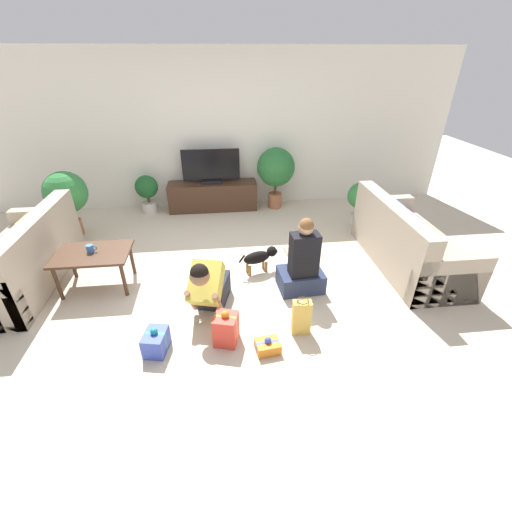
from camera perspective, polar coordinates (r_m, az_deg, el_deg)
name	(u,v)px	position (r m, az deg, el deg)	size (l,w,h in m)	color
ground_plane	(224,280)	(4.36, -5.35, -4.08)	(16.00, 16.00, 0.00)	beige
wall_back	(216,132)	(6.33, -6.76, 19.81)	(8.40, 0.06, 2.60)	white
sofa_left	(23,261)	(5.04, -34.37, -0.63)	(0.85, 1.90, 0.86)	tan
sofa_right	(406,243)	(4.95, 23.68, 1.97)	(0.85, 1.90, 0.86)	tan
coffee_table	(93,257)	(4.47, -25.57, -0.13)	(0.85, 0.59, 0.47)	#472D1E
tv_console	(213,196)	(6.34, -7.22, 9.90)	(1.57, 0.42, 0.49)	#472D1E
tv	(211,168)	(6.18, -7.53, 14.27)	(0.99, 0.20, 0.59)	black
potted_plant_back_right	(276,169)	(6.23, 3.29, 14.28)	(0.67, 0.67, 1.09)	#A36042
potted_plant_corner_left	(66,194)	(5.91, -29.14, 9.01)	(0.62, 0.62, 1.01)	#A36042
potted_plant_back_left	(147,191)	(6.36, -17.73, 10.34)	(0.39, 0.39, 0.68)	beige
potted_plant_corner_right	(360,199)	(5.89, 16.94, 9.11)	(0.42, 0.42, 0.70)	beige
person_kneeling	(208,285)	(3.72, -7.93, -4.87)	(0.49, 0.78, 0.75)	#23232D
person_sitting	(302,266)	(4.04, 7.64, -1.60)	(0.55, 0.50, 0.96)	#283351
dog	(260,257)	(4.41, 0.67, -0.12)	(0.53, 0.26, 0.33)	black
gift_box_a	(225,329)	(3.43, -5.11, -11.97)	(0.27, 0.28, 0.38)	red
gift_box_b	(156,342)	(3.50, -16.41, -13.52)	(0.25, 0.30, 0.28)	#3D51BC
gift_box_c	(267,346)	(3.40, 1.89, -14.76)	(0.25, 0.21, 0.17)	orange
gift_bag_a	(301,317)	(3.52, 7.50, -10.06)	(0.19, 0.13, 0.41)	#E5B74C
mug	(90,249)	(4.44, -25.95, 1.13)	(0.12, 0.08, 0.09)	#386BAD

